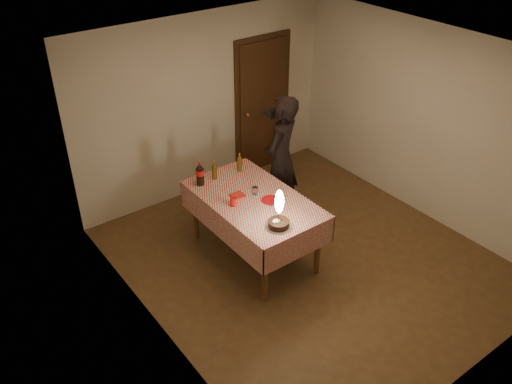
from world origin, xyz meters
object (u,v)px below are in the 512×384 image
red_cup (233,202)px  clear_cup (255,190)px  photographer (281,159)px  cola_bottle (200,174)px  amber_bottle_left (215,171)px  dining_table (254,206)px  birthday_cake (279,216)px  red_plate (271,200)px  amber_bottle_right (240,163)px

red_cup → clear_cup: (0.35, 0.05, -0.01)m
clear_cup → photographer: 0.87m
cola_bottle → photographer: size_ratio=0.18×
cola_bottle → amber_bottle_left: bearing=2.3°
cola_bottle → photographer: bearing=-7.0°
dining_table → clear_cup: 0.19m
amber_bottle_left → clear_cup: bearing=-71.6°
birthday_cake → red_cup: birthday_cake is taller
clear_cup → cola_bottle: cola_bottle is taller
red_plate → red_cup: 0.45m
birthday_cake → red_plate: birthday_cake is taller
dining_table → amber_bottle_right: amber_bottle_right is taller
dining_table → birthday_cake: size_ratio=3.65×
dining_table → cola_bottle: (-0.34, 0.65, 0.26)m
cola_bottle → amber_bottle_right: (0.58, -0.01, -0.03)m
birthday_cake → photographer: 1.48m
red_plate → dining_table: bearing=130.1°
amber_bottle_left → photographer: 0.96m
dining_table → amber_bottle_right: size_ratio=6.75×
red_cup → cola_bottle: size_ratio=0.31×
amber_bottle_right → photographer: 0.60m
cola_bottle → amber_bottle_left: size_ratio=1.25×
red_cup → amber_bottle_right: bearing=49.5°
amber_bottle_right → birthday_cake: bearing=-106.4°
photographer → clear_cup: bearing=-150.0°
clear_cup → cola_bottle: 0.71m
birthday_cake → cola_bottle: 1.29m
red_cup → amber_bottle_right: amber_bottle_right is taller
red_plate → photographer: size_ratio=0.12×
birthday_cake → cola_bottle: birthday_cake is taller
cola_bottle → amber_bottle_right: bearing=-1.3°
amber_bottle_left → birthday_cake: bearing=-90.2°
red_plate → amber_bottle_left: size_ratio=0.86×
red_cup → amber_bottle_left: 0.66m
dining_table → red_plate: red_plate is taller
cola_bottle → amber_bottle_right: cola_bottle is taller
dining_table → clear_cup: (0.07, 0.07, 0.16)m
birthday_cake → red_cup: size_ratio=4.71×
photographer → amber_bottle_right: bearing=167.5°
birthday_cake → red_plate: size_ratio=2.14×
amber_bottle_right → photographer: size_ratio=0.14×
clear_cup → cola_bottle: size_ratio=0.28×
dining_table → amber_bottle_left: (-0.12, 0.65, 0.23)m
birthday_cake → clear_cup: (0.20, 0.70, -0.09)m
birthday_cake → photographer: bearing=50.0°
red_plate → photographer: photographer is taller
dining_table → amber_bottle_right: (0.25, 0.63, 0.23)m
red_plate → amber_bottle_left: (-0.25, 0.81, 0.11)m
clear_cup → dining_table: bearing=-137.0°
red_cup → photographer: photographer is taller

